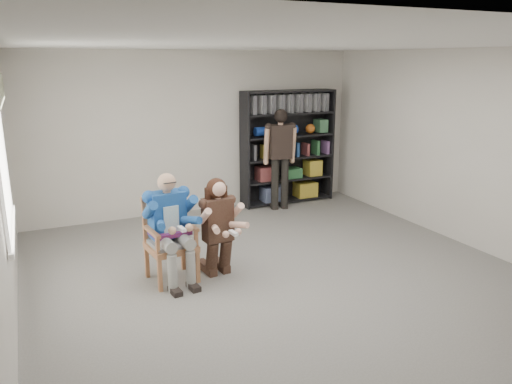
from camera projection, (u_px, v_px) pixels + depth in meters
name	position (u px, v px, depth m)	size (l,w,h in m)	color
room_shell	(294.00, 173.00, 5.64)	(6.00, 7.00, 2.80)	beige
floor	(292.00, 286.00, 6.00)	(6.00, 7.00, 0.01)	slate
window_left	(4.00, 158.00, 5.26)	(0.16, 2.00, 1.75)	silver
armchair	(171.00, 240.00, 6.04)	(0.61, 0.58, 1.04)	#A77146
seated_man	(170.00, 228.00, 6.00)	(0.58, 0.81, 1.36)	navy
kneeling_woman	(219.00, 229.00, 6.14)	(0.52, 0.83, 1.24)	#351D17
bookshelf	(288.00, 147.00, 9.30)	(1.80, 0.38, 2.10)	black
standing_man	(280.00, 160.00, 8.88)	(0.56, 0.31, 1.80)	black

